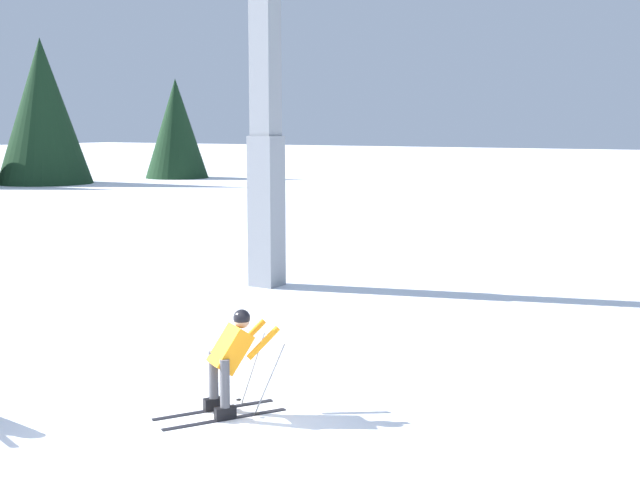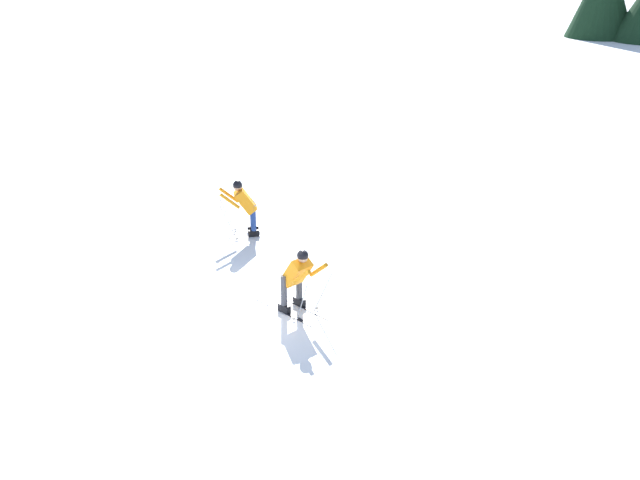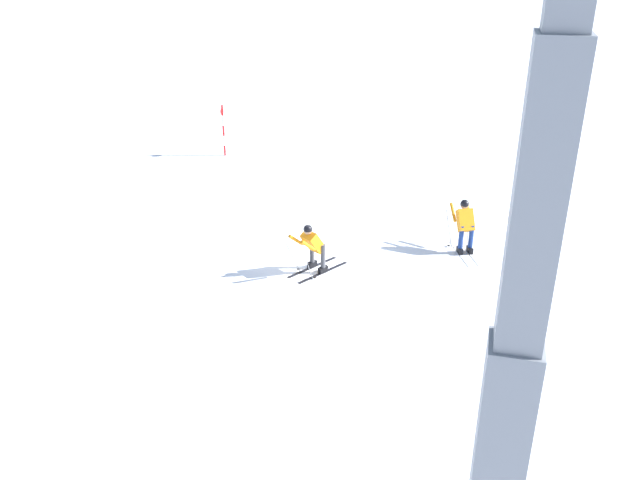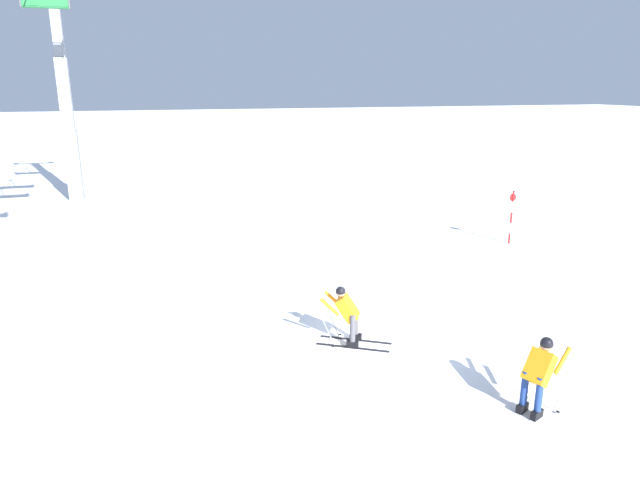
# 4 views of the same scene
# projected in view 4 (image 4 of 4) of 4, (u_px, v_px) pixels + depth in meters

# --- Properties ---
(ground_plane) EXTENTS (260.00, 260.00, 0.00)m
(ground_plane) POSITION_uv_depth(u_px,v_px,m) (385.00, 331.00, 13.78)
(ground_plane) COLOR white
(skier_carving_main) EXTENTS (1.40, 1.75, 1.54)m
(skier_carving_main) POSITION_uv_depth(u_px,v_px,m) (347.00, 312.00, 12.91)
(skier_carving_main) COLOR black
(skier_carving_main) RESTS_ON ground_plane
(lift_tower_far) EXTENTS (0.70, 2.93, 11.34)m
(lift_tower_far) POSITION_uv_depth(u_px,v_px,m) (66.00, 107.00, 28.20)
(lift_tower_far) COLOR gray
(lift_tower_far) RESTS_ON ground_plane
(chairlift_seat_farthest) EXTENTS (0.61, 1.99, 2.13)m
(chairlift_seat_farthest) POSITION_uv_depth(u_px,v_px,m) (45.00, 0.00, 24.20)
(chairlift_seat_farthest) COLOR black
(trail_marker_pole) EXTENTS (0.07, 0.28, 2.05)m
(trail_marker_pole) POSITION_uv_depth(u_px,v_px,m) (511.00, 215.00, 21.05)
(trail_marker_pole) COLOR red
(trail_marker_pole) RESTS_ON ground_plane
(skier_distant_uphill) EXTENTS (1.14, 1.77, 1.61)m
(skier_distant_uphill) POSITION_uv_depth(u_px,v_px,m) (539.00, 371.00, 10.15)
(skier_distant_uphill) COLOR white
(skier_distant_uphill) RESTS_ON ground_plane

